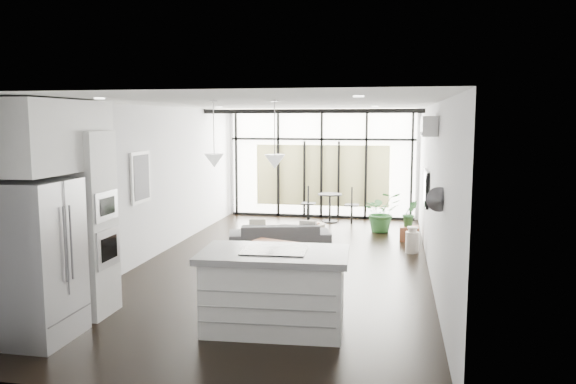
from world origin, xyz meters
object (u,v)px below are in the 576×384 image
at_px(fridge, 39,261).
at_px(island, 274,290).
at_px(sofa, 279,232).
at_px(milk_can, 412,240).
at_px(tv, 426,188).
at_px(pouf, 313,233).
at_px(console_bench, 286,254).

bearing_deg(fridge, island, 17.79).
relative_size(sofa, milk_can, 3.82).
bearing_deg(sofa, milk_can, 172.86).
height_order(island, sofa, island).
bearing_deg(milk_can, tv, -52.29).
xyz_separation_m(pouf, tv, (2.22, -0.81, 1.10)).
bearing_deg(island, fridge, -165.73).
bearing_deg(milk_can, fridge, -129.76).
bearing_deg(tv, milk_can, 127.71).
xyz_separation_m(sofa, console_bench, (0.33, -0.99, -0.18)).
distance_m(fridge, milk_can, 6.83).
xyz_separation_m(fridge, console_bench, (2.14, 3.84, -0.73)).
height_order(milk_can, tv, tv).
distance_m(sofa, milk_can, 2.56).
relative_size(milk_can, tv, 0.46).
relative_size(console_bench, milk_can, 2.47).
bearing_deg(console_bench, pouf, 104.10).
relative_size(island, tv, 1.62).
height_order(sofa, console_bench, sofa).
bearing_deg(console_bench, tv, 44.56).
height_order(pouf, tv, tv).
bearing_deg(fridge, console_bench, 60.87).
bearing_deg(fridge, sofa, 69.45).
bearing_deg(sofa, fridge, 53.61).
height_order(pouf, milk_can, milk_can).
xyz_separation_m(sofa, tv, (2.74, 0.12, 0.92)).
bearing_deg(sofa, tv, 166.58).
relative_size(fridge, tv, 1.69).
relative_size(fridge, pouf, 3.70).
bearing_deg(sofa, pouf, -135.15).
distance_m(milk_can, tv, 1.10).
xyz_separation_m(sofa, pouf, (0.52, 0.93, -0.18)).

